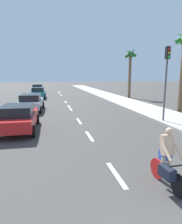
{
  "coord_description": "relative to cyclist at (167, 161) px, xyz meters",
  "views": [
    {
      "loc": [
        -2.13,
        -1.34,
        3.27
      ],
      "look_at": [
        0.36,
        10.06,
        1.1
      ],
      "focal_mm": 31.6,
      "sensor_mm": 36.0,
      "label": 1
    }
  ],
  "objects": [
    {
      "name": "ground_plane",
      "position": [
        -1.16,
        16.59,
        -0.83
      ],
      "size": [
        160.0,
        160.0,
        0.0
      ],
      "primitive_type": "plane",
      "color": "#423F3D"
    },
    {
      "name": "sidewalk_strip",
      "position": [
        5.99,
        18.59,
        -0.76
      ],
      "size": [
        3.6,
        80.0,
        0.14
      ],
      "primitive_type": "cube",
      "color": "#B2ADA3",
      "rests_on": "ground"
    },
    {
      "name": "lane_stripe_1",
      "position": [
        -1.16,
        1.04,
        -0.83
      ],
      "size": [
        0.16,
        1.8,
        0.01
      ],
      "primitive_type": "cube",
      "color": "white",
      "rests_on": "ground"
    },
    {
      "name": "lane_stripe_2",
      "position": [
        -1.16,
        5.38,
        -0.83
      ],
      "size": [
        0.16,
        1.8,
        0.01
      ],
      "primitive_type": "cube",
      "color": "white",
      "rests_on": "ground"
    },
    {
      "name": "lane_stripe_3",
      "position": [
        -1.16,
        9.06,
        -0.83
      ],
      "size": [
        0.16,
        1.8,
        0.01
      ],
      "primitive_type": "cube",
      "color": "white",
      "rests_on": "ground"
    },
    {
      "name": "lane_stripe_4",
      "position": [
        -1.16,
        14.34,
        -0.83
      ],
      "size": [
        0.16,
        1.8,
        0.01
      ],
      "primitive_type": "cube",
      "color": "white",
      "rests_on": "ground"
    },
    {
      "name": "lane_stripe_5",
      "position": [
        -1.16,
        15.92,
        -0.83
      ],
      "size": [
        0.16,
        1.8,
        0.01
      ],
      "primitive_type": "cube",
      "color": "white",
      "rests_on": "ground"
    },
    {
      "name": "lane_stripe_6",
      "position": [
        -1.16,
        19.79,
        -0.83
      ],
      "size": [
        0.16,
        1.8,
        0.01
      ],
      "primitive_type": "cube",
      "color": "white",
      "rests_on": "ground"
    },
    {
      "name": "lane_stripe_7",
      "position": [
        -1.16,
        28.37,
        -0.83
      ],
      "size": [
        0.16,
        1.8,
        0.01
      ],
      "primitive_type": "cube",
      "color": "white",
      "rests_on": "ground"
    },
    {
      "name": "lane_stripe_8",
      "position": [
        -1.16,
        33.13,
        -0.83
      ],
      "size": [
        0.16,
        1.8,
        0.01
      ],
      "primitive_type": "cube",
      "color": "white",
      "rests_on": "ground"
    },
    {
      "name": "lane_stripe_9",
      "position": [
        -1.16,
        35.1,
        -0.83
      ],
      "size": [
        0.16,
        1.8,
        0.01
      ],
      "primitive_type": "cube",
      "color": "white",
      "rests_on": "ground"
    },
    {
      "name": "cyclist",
      "position": [
        0.0,
        0.0,
        0.0
      ],
      "size": [
        0.63,
        1.71,
        1.82
      ],
      "rotation": [
        0.0,
        0.0,
        3.18
      ],
      "color": "black",
      "rests_on": "ground"
    },
    {
      "name": "parked_car_red",
      "position": [
        -5.05,
        7.37,
        0.01
      ],
      "size": [
        2.19,
        4.59,
        1.57
      ],
      "rotation": [
        0.0,
        0.0,
        -0.03
      ],
      "color": "red",
      "rests_on": "ground"
    },
    {
      "name": "parked_car_silver",
      "position": [
        -4.86,
        14.23,
        0.01
      ],
      "size": [
        2.28,
        4.63,
        1.57
      ],
      "rotation": [
        0.0,
        0.0,
        -0.05
      ],
      "color": "#B7BABF",
      "rests_on": "ground"
    },
    {
      "name": "parked_car_teal",
      "position": [
        -4.65,
        24.73,
        0.01
      ],
      "size": [
        2.05,
        4.34,
        1.57
      ],
      "rotation": [
        0.0,
        0.0,
        -0.02
      ],
      "color": "#14727A",
      "rests_on": "ground"
    },
    {
      "name": "parked_car_blue",
      "position": [
        -5.17,
        34.42,
        0.01
      ],
      "size": [
        2.2,
        4.61,
        1.57
      ],
      "rotation": [
        0.0,
        0.0,
        -0.03
      ],
      "color": "#1E389E",
      "rests_on": "ground"
    },
    {
      "name": "palm_tree_far",
      "position": [
        8.46,
        22.54,
        4.3
      ],
      "size": [
        1.79,
        1.7,
        7.18
      ],
      "color": "brown",
      "rests_on": "ground"
    },
    {
      "name": "traffic_signal",
      "position": [
        4.59,
        7.41,
        2.78
      ],
      "size": [
        0.28,
        0.33,
        5.2
      ],
      "color": "#4C4C51",
      "rests_on": "ground"
    }
  ]
}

